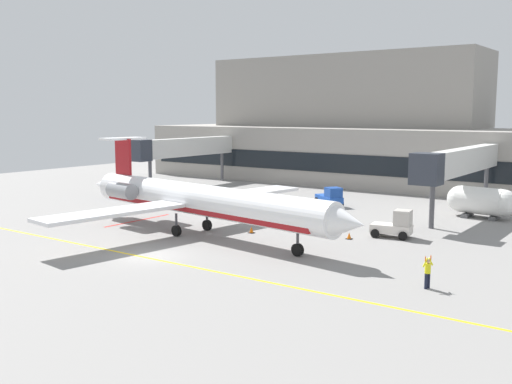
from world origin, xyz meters
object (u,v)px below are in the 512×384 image
belt_loader (330,197)px  regional_jet (198,200)px  fuel_tank (482,201)px  baggage_tug (395,225)px  marshaller (428,272)px  pushback_tractor (130,190)px

belt_loader → regional_jet: bearing=-94.6°
regional_jet → belt_loader: regional_jet is taller
regional_jet → fuel_tank: (16.77, 21.45, -1.25)m
baggage_tug → fuel_tank: 13.51m
regional_jet → marshaller: size_ratio=16.49×
pushback_tractor → fuel_tank: bearing=16.5°
fuel_tank → marshaller: bearing=-81.5°
regional_jet → pushback_tractor: size_ratio=8.54×
marshaller → pushback_tractor: bearing=160.3°
belt_loader → fuel_tank: fuel_tank is taller
regional_jet → marshaller: bearing=-10.3°
pushback_tractor → belt_loader: size_ratio=0.91×
baggage_tug → fuel_tank: (3.14, 13.13, 0.61)m
pushback_tractor → marshaller: pushback_tractor is taller
baggage_tug → belt_loader: 16.52m
pushback_tractor → fuel_tank: fuel_tank is taller
regional_jet → belt_loader: 19.79m
pushback_tractor → baggage_tug: bearing=-4.0°
baggage_tug → marshaller: 13.89m
belt_loader → fuel_tank: (15.17, 1.81, 0.68)m
baggage_tug → fuel_tank: size_ratio=0.51×
pushback_tractor → belt_loader: (21.24, 8.97, -0.09)m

